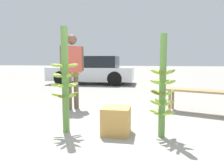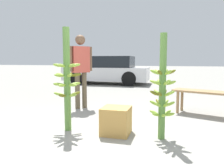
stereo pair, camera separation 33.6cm
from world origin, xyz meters
The scene contains 7 objects.
ground_plane centered at (0.00, 0.00, 0.00)m, with size 80.00×80.00×0.00m, color gray.
banana_stalk_left centered at (-0.82, 0.09, 0.84)m, with size 0.46×0.47×1.68m.
banana_stalk_center centered at (0.69, 0.10, 0.74)m, with size 0.39×0.38×1.54m.
vendor_person centered at (-1.29, 1.70, 1.05)m, with size 0.47×0.52×1.75m.
market_bench centered at (1.54, 1.75, 0.44)m, with size 1.48×0.86×0.52m.
parked_car centered at (-2.28, 7.18, 0.65)m, with size 4.09×1.88×1.34m.
produce_crate centered at (-0.01, 0.13, 0.21)m, with size 0.43×0.43×0.43m.
Camera 2 is at (0.83, -3.10, 1.16)m, focal length 35.00 mm.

